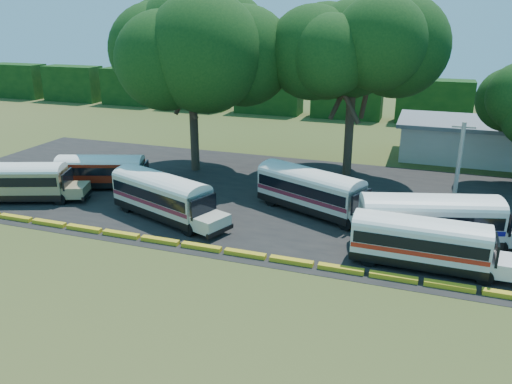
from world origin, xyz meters
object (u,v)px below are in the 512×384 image
(bus_beige, at_px, (18,180))
(bus_cream_west, at_px, (163,194))
(bus_white_red, at_px, (423,240))
(bus_red, at_px, (103,170))
(tree_west, at_px, (190,44))

(bus_beige, bearing_deg, bus_cream_west, -17.40)
(bus_beige, relative_size, bus_white_red, 1.04)
(bus_white_red, bearing_deg, bus_red, 168.01)
(bus_beige, distance_m, bus_white_red, 31.04)
(bus_red, bearing_deg, tree_west, 37.42)
(tree_west, bearing_deg, bus_cream_west, -75.13)
(bus_beige, xyz_separation_m, bus_cream_west, (12.80, 0.59, 0.08))
(bus_red, xyz_separation_m, bus_white_red, (26.48, -6.20, 0.08))
(tree_west, bearing_deg, bus_white_red, -32.77)
(bus_white_red, xyz_separation_m, tree_west, (-21.39, 13.77, 10.07))
(bus_beige, relative_size, bus_red, 1.08)
(bus_beige, xyz_separation_m, bus_white_red, (31.01, -1.22, -0.06))
(bus_cream_west, xyz_separation_m, tree_west, (-3.17, 11.96, 9.93))
(bus_white_red, bearing_deg, bus_cream_west, 175.51)
(bus_beige, relative_size, tree_west, 0.59)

